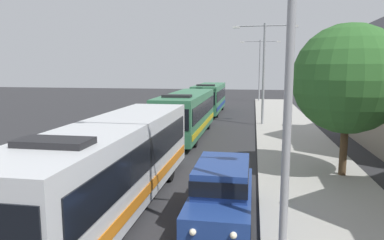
{
  "coord_description": "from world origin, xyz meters",
  "views": [
    {
      "loc": [
        3.3,
        0.95,
        4.88
      ],
      "look_at": [
        0.1,
        19.5,
        2.08
      ],
      "focal_mm": 33.3,
      "sensor_mm": 36.0,
      "label": 1
    }
  ],
  "objects_px": {
    "bus_lead": "(114,162)",
    "bus_middle": "(210,97)",
    "streetlamp_mid": "(264,64)",
    "roadside_tree": "(348,79)",
    "streetlamp_far": "(260,64)",
    "streetlamp_near": "(291,38)",
    "bus_second_in_line": "(187,113)",
    "white_suv": "(222,190)"
  },
  "relations": [
    {
      "from": "bus_lead",
      "to": "bus_middle",
      "type": "xyz_separation_m",
      "value": [
        -0.0,
        26.56,
        -0.0
      ]
    },
    {
      "from": "bus_lead",
      "to": "bus_second_in_line",
      "type": "bearing_deg",
      "value": 90.0
    },
    {
      "from": "bus_second_in_line",
      "to": "streetlamp_far",
      "type": "xyz_separation_m",
      "value": [
        5.4,
        27.22,
        3.63
      ]
    },
    {
      "from": "bus_second_in_line",
      "to": "white_suv",
      "type": "bearing_deg",
      "value": -74.98
    },
    {
      "from": "streetlamp_far",
      "to": "roadside_tree",
      "type": "xyz_separation_m",
      "value": [
        3.17,
        -35.6,
        -0.94
      ]
    },
    {
      "from": "streetlamp_near",
      "to": "bus_second_in_line",
      "type": "bearing_deg",
      "value": 108.54
    },
    {
      "from": "bus_lead",
      "to": "streetlamp_mid",
      "type": "bearing_deg",
      "value": 74.14
    },
    {
      "from": "bus_second_in_line",
      "to": "roadside_tree",
      "type": "height_order",
      "value": "roadside_tree"
    },
    {
      "from": "streetlamp_mid",
      "to": "roadside_tree",
      "type": "xyz_separation_m",
      "value": [
        3.17,
        -13.94,
        -0.78
      ]
    },
    {
      "from": "bus_second_in_line",
      "to": "streetlamp_far",
      "type": "distance_m",
      "value": 27.98
    },
    {
      "from": "white_suv",
      "to": "roadside_tree",
      "type": "distance_m",
      "value": 8.01
    },
    {
      "from": "bus_second_in_line",
      "to": "roadside_tree",
      "type": "relative_size",
      "value": 1.7
    },
    {
      "from": "bus_second_in_line",
      "to": "streetlamp_near",
      "type": "xyz_separation_m",
      "value": [
        5.4,
        -16.1,
        3.85
      ]
    },
    {
      "from": "bus_lead",
      "to": "streetlamp_far",
      "type": "distance_m",
      "value": 41.18
    },
    {
      "from": "streetlamp_far",
      "to": "white_suv",
      "type": "bearing_deg",
      "value": -92.37
    },
    {
      "from": "bus_middle",
      "to": "streetlamp_mid",
      "type": "relative_size",
      "value": 1.27
    },
    {
      "from": "streetlamp_far",
      "to": "bus_lead",
      "type": "bearing_deg",
      "value": -97.56
    },
    {
      "from": "white_suv",
      "to": "streetlamp_mid",
      "type": "bearing_deg",
      "value": 84.98
    },
    {
      "from": "streetlamp_far",
      "to": "streetlamp_near",
      "type": "bearing_deg",
      "value": -90.0
    },
    {
      "from": "streetlamp_far",
      "to": "bus_second_in_line",
      "type": "bearing_deg",
      "value": -101.22
    },
    {
      "from": "bus_middle",
      "to": "white_suv",
      "type": "bearing_deg",
      "value": -82.17
    },
    {
      "from": "bus_middle",
      "to": "streetlamp_near",
      "type": "relative_size",
      "value": 1.19
    },
    {
      "from": "white_suv",
      "to": "streetlamp_near",
      "type": "relative_size",
      "value": 0.57
    },
    {
      "from": "streetlamp_near",
      "to": "streetlamp_mid",
      "type": "height_order",
      "value": "streetlamp_near"
    },
    {
      "from": "bus_lead",
      "to": "streetlamp_near",
      "type": "height_order",
      "value": "streetlamp_near"
    },
    {
      "from": "bus_second_in_line",
      "to": "streetlamp_mid",
      "type": "height_order",
      "value": "streetlamp_mid"
    },
    {
      "from": "streetlamp_mid",
      "to": "roadside_tree",
      "type": "distance_m",
      "value": 14.31
    },
    {
      "from": "bus_second_in_line",
      "to": "streetlamp_mid",
      "type": "distance_m",
      "value": 8.49
    },
    {
      "from": "bus_middle",
      "to": "streetlamp_mid",
      "type": "height_order",
      "value": "streetlamp_mid"
    },
    {
      "from": "bus_middle",
      "to": "roadside_tree",
      "type": "xyz_separation_m",
      "value": [
        8.57,
        -21.5,
        2.69
      ]
    },
    {
      "from": "bus_lead",
      "to": "streetlamp_near",
      "type": "bearing_deg",
      "value": -26.21
    },
    {
      "from": "streetlamp_mid",
      "to": "streetlamp_far",
      "type": "height_order",
      "value": "streetlamp_far"
    },
    {
      "from": "bus_lead",
      "to": "streetlamp_near",
      "type": "distance_m",
      "value": 7.14
    },
    {
      "from": "bus_lead",
      "to": "white_suv",
      "type": "relative_size",
      "value": 2.41
    },
    {
      "from": "streetlamp_near",
      "to": "streetlamp_mid",
      "type": "xyz_separation_m",
      "value": [
        0.0,
        21.66,
        -0.38
      ]
    },
    {
      "from": "bus_second_in_line",
      "to": "bus_middle",
      "type": "distance_m",
      "value": 13.12
    },
    {
      "from": "white_suv",
      "to": "streetlamp_far",
      "type": "height_order",
      "value": "streetlamp_far"
    },
    {
      "from": "bus_middle",
      "to": "streetlamp_mid",
      "type": "bearing_deg",
      "value": -54.47
    },
    {
      "from": "bus_lead",
      "to": "roadside_tree",
      "type": "bearing_deg",
      "value": 30.58
    },
    {
      "from": "streetlamp_near",
      "to": "roadside_tree",
      "type": "distance_m",
      "value": 8.43
    },
    {
      "from": "streetlamp_far",
      "to": "roadside_tree",
      "type": "bearing_deg",
      "value": -84.91
    },
    {
      "from": "white_suv",
      "to": "bus_middle",
      "type": "bearing_deg",
      "value": 97.83
    }
  ]
}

